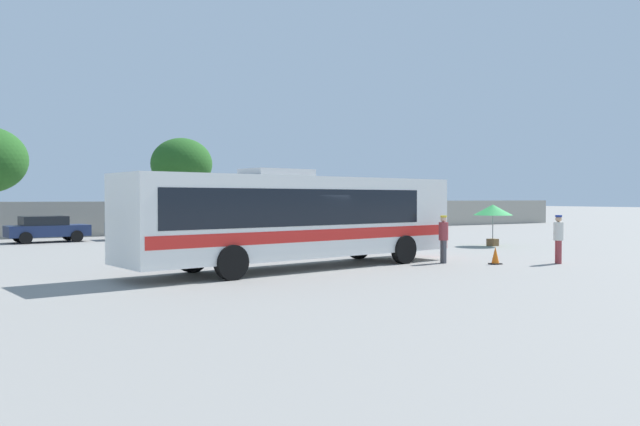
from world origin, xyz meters
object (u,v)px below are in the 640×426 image
at_px(coach_bus_white_red, 296,216).
at_px(passenger_waiting_on_apron, 558,236).
at_px(attendant_by_bus_door, 443,236).
at_px(parked_car_third_grey, 146,225).
at_px(parked_car_second_dark_blue, 47,228).
at_px(vendor_umbrella_near_gate_green, 493,211).
at_px(parked_car_rightmost_red, 240,224).
at_px(roadside_tree_midright, 182,164).
at_px(traffic_cone_on_apron, 495,256).

height_order(coach_bus_white_red, passenger_waiting_on_apron, coach_bus_white_red).
bearing_deg(attendant_by_bus_door, parked_car_third_grey, 105.91).
height_order(coach_bus_white_red, parked_car_third_grey, coach_bus_white_red).
height_order(parked_car_second_dark_blue, parked_car_third_grey, parked_car_third_grey).
xyz_separation_m(attendant_by_bus_door, passenger_waiting_on_apron, (3.47, -2.33, 0.01)).
bearing_deg(passenger_waiting_on_apron, parked_car_third_grey, 112.48).
bearing_deg(vendor_umbrella_near_gate_green, parked_car_rightmost_red, 118.46).
bearing_deg(parked_car_third_grey, vendor_umbrella_near_gate_green, -47.29).
relative_size(passenger_waiting_on_apron, parked_car_second_dark_blue, 0.41).
bearing_deg(parked_car_third_grey, roadside_tree_midright, 61.49).
height_order(parked_car_second_dark_blue, roadside_tree_midright, roadside_tree_midright).
distance_m(passenger_waiting_on_apron, parked_car_rightmost_red, 21.48).
bearing_deg(attendant_by_bus_door, passenger_waiting_on_apron, -33.92).
relative_size(parked_car_third_grey, parked_car_rightmost_red, 1.00).
xyz_separation_m(vendor_umbrella_near_gate_green, roadside_tree_midright, (-7.47, 25.30, 3.32)).
xyz_separation_m(coach_bus_white_red, parked_car_rightmost_red, (5.78, 17.66, -1.00)).
relative_size(vendor_umbrella_near_gate_green, parked_car_second_dark_blue, 0.48).
bearing_deg(parked_car_second_dark_blue, parked_car_rightmost_red, -2.70).
bearing_deg(passenger_waiting_on_apron, vendor_umbrella_near_gate_green, 59.15).
bearing_deg(coach_bus_white_red, vendor_umbrella_near_gate_green, 15.55).
height_order(passenger_waiting_on_apron, parked_car_third_grey, passenger_waiting_on_apron).
bearing_deg(coach_bus_white_red, parked_car_third_grey, 90.04).
bearing_deg(coach_bus_white_red, parked_car_second_dark_blue, 106.56).
bearing_deg(vendor_umbrella_near_gate_green, parked_car_third_grey, 132.71).
distance_m(coach_bus_white_red, parked_car_second_dark_blue, 19.01).
xyz_separation_m(coach_bus_white_red, traffic_cone_on_apron, (6.84, -2.54, -1.49)).
bearing_deg(parked_car_third_grey, passenger_waiting_on_apron, -67.52).
xyz_separation_m(coach_bus_white_red, passenger_waiting_on_apron, (8.99, -3.58, -0.78)).
distance_m(coach_bus_white_red, traffic_cone_on_apron, 7.45).
relative_size(attendant_by_bus_door, parked_car_second_dark_blue, 0.41).
xyz_separation_m(parked_car_third_grey, parked_car_rightmost_red, (5.80, -0.52, 0.00)).
height_order(attendant_by_bus_door, passenger_waiting_on_apron, passenger_waiting_on_apron).
distance_m(vendor_umbrella_near_gate_green, parked_car_third_grey, 19.71).
distance_m(coach_bus_white_red, vendor_umbrella_near_gate_green, 13.85).
bearing_deg(roadside_tree_midright, attendant_by_bus_door, -90.66).
relative_size(attendant_by_bus_door, parked_car_rightmost_red, 0.39).
xyz_separation_m(parked_car_rightmost_red, traffic_cone_on_apron, (1.06, -20.21, -0.49)).
xyz_separation_m(passenger_waiting_on_apron, parked_car_rightmost_red, (-3.21, 21.24, -0.21)).
height_order(vendor_umbrella_near_gate_green, parked_car_rightmost_red, vendor_umbrella_near_gate_green).
relative_size(parked_car_rightmost_red, roadside_tree_midright, 0.64).
bearing_deg(parked_car_third_grey, traffic_cone_on_apron, -71.70).
bearing_deg(passenger_waiting_on_apron, coach_bus_white_red, 158.31).
height_order(attendant_by_bus_door, vendor_umbrella_near_gate_green, vendor_umbrella_near_gate_green).
relative_size(coach_bus_white_red, vendor_umbrella_near_gate_green, 6.12).
bearing_deg(passenger_waiting_on_apron, parked_car_second_dark_blue, 123.49).
relative_size(parked_car_second_dark_blue, traffic_cone_on_apron, 6.72).
bearing_deg(passenger_waiting_on_apron, parked_car_rightmost_red, 98.59).
bearing_deg(parked_car_rightmost_red, vendor_umbrella_near_gate_green, -61.54).
xyz_separation_m(vendor_umbrella_near_gate_green, traffic_cone_on_apron, (-6.50, -6.26, -1.45)).
xyz_separation_m(coach_bus_white_red, attendant_by_bus_door, (5.53, -1.25, -0.79)).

